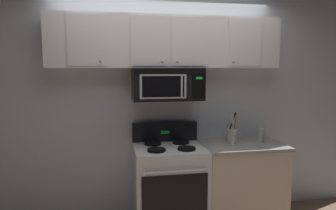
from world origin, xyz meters
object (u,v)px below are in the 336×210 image
Objects in this scene: over_range_microwave at (167,84)px; salt_shaker at (233,140)px; stove_range at (169,185)px; pepper_mill at (261,135)px; utensil_crock_cream at (233,134)px.

over_range_microwave is 6.39× the size of salt_shaker.
stove_range is at bearing -89.86° from over_range_microwave.
over_range_microwave reaches higher than pepper_mill.
pepper_mill is (1.07, -0.00, 0.52)m from stove_range.
pepper_mill is (0.31, -0.10, -0.01)m from utensil_crock_cream.
stove_range is 3.22× the size of utensil_crock_cream.
pepper_mill is at bearing -6.33° from over_range_microwave.
utensil_crock_cream is at bearing 7.06° from stove_range.
pepper_mill is at bearing -17.56° from utensil_crock_cream.
over_range_microwave is 0.96m from salt_shaker.
pepper_mill is at bearing -0.14° from stove_range.
stove_range is 6.65× the size of pepper_mill.
pepper_mill is (0.36, 0.03, 0.03)m from salt_shaker.
salt_shaker is (0.72, -0.04, 0.49)m from stove_range.
salt_shaker is (0.72, -0.15, -0.62)m from over_range_microwave.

